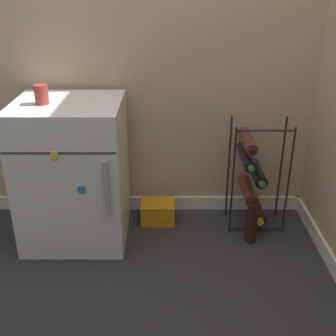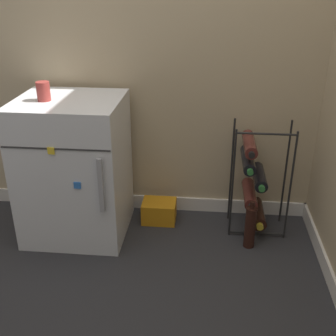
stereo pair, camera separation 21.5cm
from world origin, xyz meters
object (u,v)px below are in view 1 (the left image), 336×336
object	(u,v)px
soda_box	(158,212)
fridge_top_cup	(41,95)
wine_rack	(251,177)
loose_bottle_floor	(252,222)
mini_fridge	(73,172)

from	to	relation	value
soda_box	fridge_top_cup	size ratio (longest dim) A/B	2.08
wine_rack	loose_bottle_floor	bearing A→B (deg)	-95.07
wine_rack	loose_bottle_floor	xyz separation A→B (m)	(-0.02, -0.19, -0.19)
soda_box	loose_bottle_floor	world-z (taller)	loose_bottle_floor
mini_fridge	fridge_top_cup	size ratio (longest dim) A/B	8.16
loose_bottle_floor	soda_box	bearing A→B (deg)	157.65
mini_fridge	fridge_top_cup	bearing A→B (deg)	-161.06
mini_fridge	wine_rack	bearing A→B (deg)	6.32
soda_box	mini_fridge	bearing A→B (deg)	-162.98
wine_rack	soda_box	distance (m)	0.61
mini_fridge	fridge_top_cup	world-z (taller)	fridge_top_cup
mini_fridge	wine_rack	size ratio (longest dim) A/B	1.22
wine_rack	fridge_top_cup	xyz separation A→B (m)	(-1.13, -0.15, 0.53)
fridge_top_cup	loose_bottle_floor	xyz separation A→B (m)	(1.11, -0.04, -0.73)
mini_fridge	loose_bottle_floor	distance (m)	1.04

